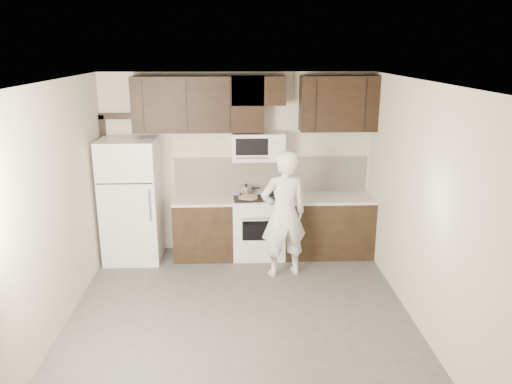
{
  "coord_description": "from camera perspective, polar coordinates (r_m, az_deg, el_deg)",
  "views": [
    {
      "loc": [
        -0.03,
        -5.08,
        3.04
      ],
      "look_at": [
        0.22,
        0.9,
        1.3
      ],
      "focal_mm": 35.0,
      "sensor_mm": 36.0,
      "label": 1
    }
  ],
  "objects": [
    {
      "name": "floor",
      "position": [
        5.92,
        -1.81,
        -14.66
      ],
      "size": [
        4.5,
        4.5,
        0.0
      ],
      "primitive_type": "plane",
      "color": "#4A4745",
      "rests_on": "ground"
    },
    {
      "name": "door_trim",
      "position": [
        7.74,
        -16.44,
        2.2
      ],
      "size": [
        0.5,
        0.08,
        2.12
      ],
      "color": "black",
      "rests_on": "floor"
    },
    {
      "name": "stove",
      "position": [
        7.49,
        0.3,
        -3.91
      ],
      "size": [
        0.76,
        0.66,
        0.94
      ],
      "color": "silver",
      "rests_on": "floor"
    },
    {
      "name": "pizza",
      "position": [
        7.23,
        -0.9,
        -0.61
      ],
      "size": [
        0.3,
        0.3,
        0.02
      ],
      "primitive_type": "cylinder",
      "rotation": [
        0.0,
        0.0,
        0.06
      ],
      "color": "tan",
      "rests_on": "baking_tray"
    },
    {
      "name": "backsplash",
      "position": [
        7.57,
        1.71,
        2.02
      ],
      "size": [
        2.9,
        0.02,
        0.54
      ],
      "primitive_type": "cube",
      "color": "silver",
      "rests_on": "counter_run"
    },
    {
      "name": "baking_tray",
      "position": [
        7.24,
        -0.9,
        -0.77
      ],
      "size": [
        0.44,
        0.34,
        0.02
      ],
      "primitive_type": "cube",
      "rotation": [
        0.0,
        0.0,
        0.06
      ],
      "color": "black",
      "rests_on": "counter_run"
    },
    {
      "name": "microwave",
      "position": [
        7.28,
        0.27,
        5.24
      ],
      "size": [
        0.76,
        0.42,
        0.4
      ],
      "color": "silver",
      "rests_on": "upper_cabinets"
    },
    {
      "name": "back_wall",
      "position": [
        7.52,
        -2.09,
        3.26
      ],
      "size": [
        4.0,
        0.0,
        4.0
      ],
      "primitive_type": "plane",
      "rotation": [
        1.57,
        0.0,
        0.0
      ],
      "color": "beige",
      "rests_on": "ground"
    },
    {
      "name": "saucepan",
      "position": [
        7.46,
        -1.12,
        0.22
      ],
      "size": [
        0.3,
        0.18,
        0.17
      ],
      "color": "silver",
      "rests_on": "stove"
    },
    {
      "name": "counter_run",
      "position": [
        7.51,
        2.61,
        -3.9
      ],
      "size": [
        2.95,
        0.64,
        0.91
      ],
      "color": "black",
      "rests_on": "floor"
    },
    {
      "name": "refrigerator",
      "position": [
        7.45,
        -14.05,
        -0.95
      ],
      "size": [
        0.8,
        0.76,
        1.8
      ],
      "color": "silver",
      "rests_on": "floor"
    },
    {
      "name": "ceiling",
      "position": [
        5.09,
        -2.09,
        12.4
      ],
      "size": [
        4.5,
        4.5,
        0.0
      ],
      "primitive_type": "plane",
      "rotation": [
        3.14,
        0.0,
        0.0
      ],
      "color": "white",
      "rests_on": "back_wall"
    },
    {
      "name": "person",
      "position": [
        6.72,
        3.19,
        -2.55
      ],
      "size": [
        0.72,
        0.56,
        1.75
      ],
      "primitive_type": "imported",
      "rotation": [
        0.0,
        0.0,
        3.38
      ],
      "color": "silver",
      "rests_on": "floor"
    },
    {
      "name": "upper_cabinets",
      "position": [
        7.2,
        -0.48,
        10.21
      ],
      "size": [
        3.48,
        0.35,
        0.78
      ],
      "color": "black",
      "rests_on": "back_wall"
    }
  ]
}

